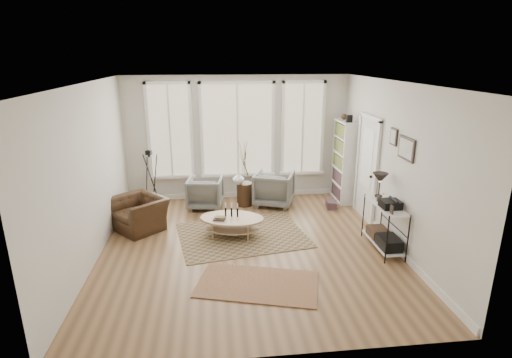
{
  "coord_description": "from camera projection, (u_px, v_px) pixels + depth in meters",
  "views": [
    {
      "loc": [
        -0.59,
        -6.49,
        3.32
      ],
      "look_at": [
        0.2,
        0.6,
        1.1
      ],
      "focal_mm": 28.0,
      "sensor_mm": 36.0,
      "label": 1
    }
  ],
  "objects": [
    {
      "name": "rug_runner",
      "position": [
        258.0,
        284.0,
        6.03
      ],
      "size": [
        2.0,
        1.45,
        0.01
      ],
      "primitive_type": "cube",
      "rotation": [
        0.0,
        0.0,
        -0.27
      ],
      "color": "maroon",
      "rests_on": "ground"
    },
    {
      "name": "armchair_right",
      "position": [
        274.0,
        188.0,
        9.16
      ],
      "size": [
        1.08,
        1.09,
        0.78
      ],
      "primitive_type": "imported",
      "rotation": [
        0.0,
        0.0,
        2.79
      ],
      "color": "slate",
      "rests_on": "ground"
    },
    {
      "name": "side_table",
      "position": [
        244.0,
        175.0,
        9.03
      ],
      "size": [
        0.36,
        0.36,
        1.5
      ],
      "color": "#3A2515",
      "rests_on": "ground"
    },
    {
      "name": "low_shelf",
      "position": [
        384.0,
        222.0,
        7.02
      ],
      "size": [
        0.38,
        1.08,
        1.3
      ],
      "color": "white",
      "rests_on": "ground"
    },
    {
      "name": "coffee_table",
      "position": [
        231.0,
        222.0,
        7.57
      ],
      "size": [
        1.34,
        1.01,
        0.55
      ],
      "color": "tan",
      "rests_on": "ground"
    },
    {
      "name": "book_stack_far",
      "position": [
        332.0,
        205.0,
        9.0
      ],
      "size": [
        0.27,
        0.31,
        0.17
      ],
      "primitive_type": "cube",
      "rotation": [
        0.0,
        0.0,
        -0.27
      ],
      "color": "brown",
      "rests_on": "ground"
    },
    {
      "name": "bay_window",
      "position": [
        238.0,
        132.0,
        9.3
      ],
      "size": [
        4.14,
        0.12,
        2.24
      ],
      "color": "tan",
      "rests_on": "ground"
    },
    {
      "name": "vase",
      "position": [
        238.0,
        178.0,
        8.97
      ],
      "size": [
        0.33,
        0.33,
        0.27
      ],
      "primitive_type": "imported",
      "rotation": [
        0.0,
        0.0,
        -0.36
      ],
      "color": "silver",
      "rests_on": "side_table"
    },
    {
      "name": "door",
      "position": [
        367.0,
        166.0,
        8.23
      ],
      "size": [
        0.09,
        1.06,
        2.22
      ],
      "color": "silver",
      "rests_on": "ground"
    },
    {
      "name": "wall_art",
      "position": [
        403.0,
        145.0,
        6.66
      ],
      "size": [
        0.04,
        0.88,
        0.44
      ],
      "color": "black",
      "rests_on": "ground"
    },
    {
      "name": "tripod_camera",
      "position": [
        151.0,
        181.0,
        8.99
      ],
      "size": [
        0.46,
        0.46,
        1.31
      ],
      "color": "black",
      "rests_on": "ground"
    },
    {
      "name": "rug_main",
      "position": [
        242.0,
        235.0,
        7.68
      ],
      "size": [
        2.62,
        2.14,
        0.01
      ],
      "primitive_type": "cube",
      "rotation": [
        0.0,
        0.0,
        0.17
      ],
      "color": "brown",
      "rests_on": "ground"
    },
    {
      "name": "room",
      "position": [
        249.0,
        171.0,
        6.81
      ],
      "size": [
        5.5,
        5.54,
        2.9
      ],
      "color": "olive",
      "rests_on": "ground"
    },
    {
      "name": "bookcase",
      "position": [
        344.0,
        161.0,
        9.29
      ],
      "size": [
        0.31,
        0.85,
        2.06
      ],
      "color": "white",
      "rests_on": "ground"
    },
    {
      "name": "accent_chair",
      "position": [
        139.0,
        213.0,
        7.9
      ],
      "size": [
        1.31,
        1.31,
        0.64
      ],
      "primitive_type": "imported",
      "rotation": [
        0.0,
        0.0,
        -0.83
      ],
      "color": "#3A2515",
      "rests_on": "ground"
    },
    {
      "name": "book_stack_near",
      "position": [
        330.0,
        203.0,
        9.13
      ],
      "size": [
        0.22,
        0.27,
        0.16
      ],
      "primitive_type": "cube",
      "rotation": [
        0.0,
        0.0,
        -0.12
      ],
      "color": "brown",
      "rests_on": "ground"
    },
    {
      "name": "armchair_left",
      "position": [
        205.0,
        192.0,
        9.01
      ],
      "size": [
        0.86,
        0.88,
        0.71
      ],
      "primitive_type": "imported",
      "rotation": [
        0.0,
        0.0,
        3.0
      ],
      "color": "slate",
      "rests_on": "ground"
    }
  ]
}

